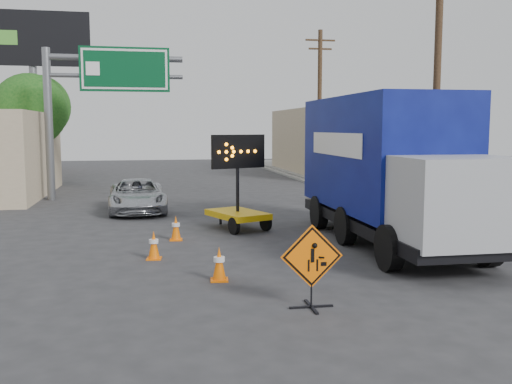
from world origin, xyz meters
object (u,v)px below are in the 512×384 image
object	(u,v)px
construction_sign	(312,264)
arrow_board	(238,208)
pickup_truck	(137,195)
box_truck	(389,177)

from	to	relation	value
construction_sign	arrow_board	world-z (taller)	arrow_board
pickup_truck	construction_sign	bearing A→B (deg)	-77.68
pickup_truck	arrow_board	bearing A→B (deg)	-56.48
box_truck	construction_sign	bearing A→B (deg)	-125.27
construction_sign	arrow_board	bearing A→B (deg)	91.34
arrow_board	construction_sign	bearing A→B (deg)	-111.92
construction_sign	box_truck	world-z (taller)	box_truck
arrow_board	box_truck	bearing A→B (deg)	-60.84
pickup_truck	box_truck	size ratio (longest dim) A/B	0.53
construction_sign	pickup_truck	distance (m)	13.23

